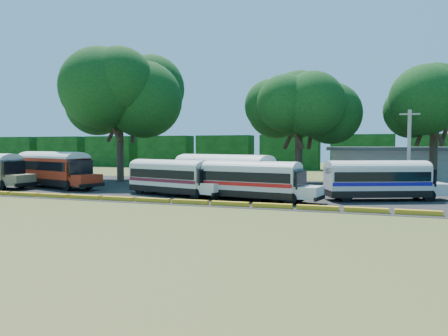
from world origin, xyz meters
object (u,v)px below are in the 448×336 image
(bus_white_red, at_px, (253,178))
(tree_west, at_px, (119,92))
(bus_red, at_px, (54,167))
(bus_cream_west, at_px, (172,175))

(bus_white_red, height_order, tree_west, tree_west)
(bus_red, distance_m, tree_west, 12.18)
(bus_cream_west, bearing_deg, bus_white_red, 8.02)
(bus_cream_west, distance_m, bus_white_red, 7.44)
(bus_cream_west, bearing_deg, bus_red, -172.38)
(bus_cream_west, bearing_deg, tree_west, 153.98)
(bus_white_red, xyz_separation_m, tree_west, (-19.26, 12.05, 8.58))
(bus_cream_west, height_order, bus_white_red, bus_white_red)
(bus_white_red, bearing_deg, tree_west, 157.60)
(bus_red, xyz_separation_m, bus_white_red, (21.23, -3.29, -0.35))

